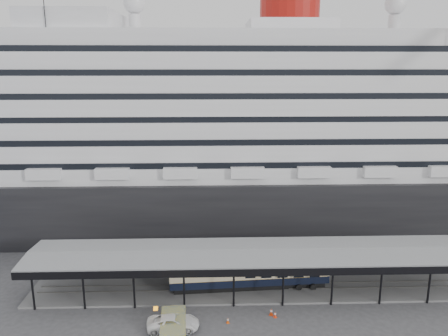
{
  "coord_description": "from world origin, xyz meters",
  "views": [
    {
      "loc": [
        -5.46,
        -45.19,
        27.64
      ],
      "look_at": [
        -3.8,
        8.0,
        15.04
      ],
      "focal_mm": 35.0,
      "sensor_mm": 36.0,
      "label": 1
    }
  ],
  "objects": [
    {
      "name": "ground",
      "position": [
        0.0,
        0.0,
        0.0
      ],
      "size": [
        200.0,
        200.0,
        0.0
      ],
      "primitive_type": "plane",
      "color": "#3C3C3F",
      "rests_on": "ground"
    },
    {
      "name": "cruise_ship",
      "position": [
        0.05,
        32.0,
        18.35
      ],
      "size": [
        130.0,
        30.0,
        43.9
      ],
      "color": "black",
      "rests_on": "ground"
    },
    {
      "name": "platform_canopy",
      "position": [
        0.0,
        5.0,
        2.36
      ],
      "size": [
        56.0,
        9.18,
        5.3
      ],
      "color": "slate",
      "rests_on": "ground"
    },
    {
      "name": "port_truck",
      "position": [
        -9.6,
        -3.49,
        0.77
      ],
      "size": [
        5.72,
        2.89,
        1.55
      ],
      "primitive_type": "imported",
      "rotation": [
        0.0,
        0.0,
        1.63
      ],
      "color": "white",
      "rests_on": "ground"
    },
    {
      "name": "pullman_carriage",
      "position": [
        -0.7,
        5.0,
        2.4
      ],
      "size": [
        20.06,
        3.91,
        19.57
      ],
      "rotation": [
        0.0,
        0.0,
        0.07
      ],
      "color": "black",
      "rests_on": "ground"
    },
    {
      "name": "traffic_cone_left",
      "position": [
        1.27,
        -1.09,
        0.42
      ],
      "size": [
        0.53,
        0.53,
        0.84
      ],
      "rotation": [
        0.0,
        0.0,
        -0.29
      ],
      "color": "red",
      "rests_on": "ground"
    },
    {
      "name": "traffic_cone_mid",
      "position": [
        -3.7,
        -2.5,
        0.32
      ],
      "size": [
        0.41,
        0.41,
        0.65
      ],
      "rotation": [
        0.0,
        0.0,
        0.25
      ],
      "color": "#DB4B0C",
      "rests_on": "ground"
    },
    {
      "name": "traffic_cone_right",
      "position": [
        1.65,
        -1.57,
        0.35
      ],
      "size": [
        0.48,
        0.48,
        0.71
      ],
      "rotation": [
        0.0,
        0.0,
        0.41
      ],
      "color": "red",
      "rests_on": "ground"
    }
  ]
}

